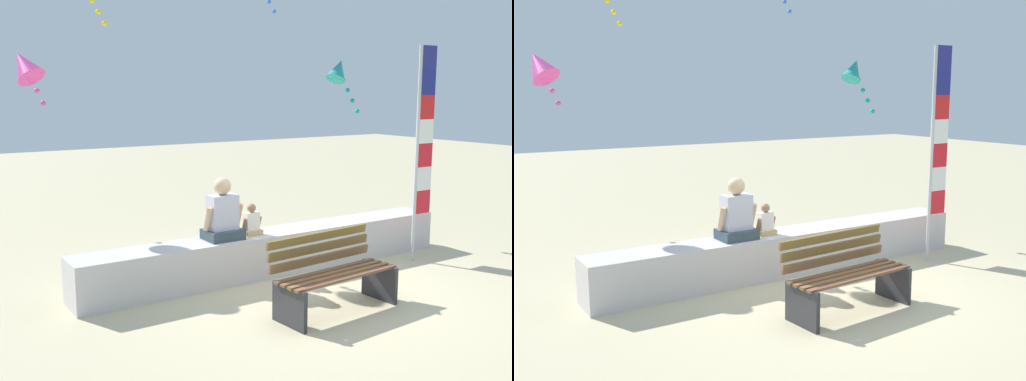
{
  "view_description": "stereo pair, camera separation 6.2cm",
  "coord_description": "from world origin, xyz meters",
  "views": [
    {
      "loc": [
        -4.57,
        -5.59,
        2.52
      ],
      "look_at": [
        -0.3,
        1.11,
        1.18
      ],
      "focal_mm": 41.93,
      "sensor_mm": 36.0,
      "label": 1
    },
    {
      "loc": [
        -4.52,
        -5.62,
        2.52
      ],
      "look_at": [
        -0.3,
        1.11,
        1.18
      ],
      "focal_mm": 41.93,
      "sensor_mm": 36.0,
      "label": 2
    }
  ],
  "objects": [
    {
      "name": "park_bench",
      "position": [
        -0.27,
        -0.48,
        0.41
      ],
      "size": [
        1.59,
        0.73,
        0.88
      ],
      "color": "brown",
      "rests_on": "ground"
    },
    {
      "name": "ground_plane",
      "position": [
        0.0,
        0.0,
        0.0
      ],
      "size": [
        40.0,
        40.0,
        0.0
      ],
      "primitive_type": "plane",
      "color": "#C3B58E"
    },
    {
      "name": "person_adult",
      "position": [
        -0.83,
        1.1,
        0.9
      ],
      "size": [
        0.54,
        0.39,
        0.82
      ],
      "color": "#30414D",
      "rests_on": "seawall_ledge"
    },
    {
      "name": "flag_banner",
      "position": [
        2.17,
        0.47,
        1.78
      ],
      "size": [
        0.35,
        0.05,
        3.15
      ],
      "color": "#B7B7BC",
      "rests_on": "ground"
    },
    {
      "name": "seawall_ledge",
      "position": [
        0.0,
        1.11,
        0.29
      ],
      "size": [
        5.71,
        0.57,
        0.58
      ],
      "primitive_type": "cube",
      "color": "beige",
      "rests_on": "ground"
    },
    {
      "name": "person_child",
      "position": [
        -0.38,
        1.1,
        0.75
      ],
      "size": [
        0.28,
        0.21,
        0.43
      ],
      "color": "tan",
      "rests_on": "seawall_ledge"
    },
    {
      "name": "kite_teal",
      "position": [
        2.45,
        2.7,
        2.86
      ],
      "size": [
        0.59,
        0.67,
        1.02
      ],
      "color": "teal"
    },
    {
      "name": "kite_magenta",
      "position": [
        -2.71,
        3.41,
        2.86
      ],
      "size": [
        0.65,
        0.71,
        0.88
      ],
      "color": "#DB3D9E"
    }
  ]
}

